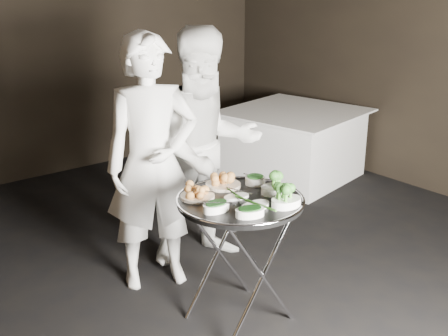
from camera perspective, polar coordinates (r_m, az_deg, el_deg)
wall_back at (r=5.96m, az=-21.08°, el=12.72°), size 6.00×0.05×3.00m
tray_stand at (r=3.40m, az=1.60°, el=-8.81°), size 0.53×0.45×0.78m
serving_tray at (r=3.25m, az=1.66°, el=-3.31°), size 0.75×0.75×0.04m
potato_plate_a at (r=3.25m, az=-2.73°, el=-2.52°), size 0.20×0.20×0.07m
potato_plate_b at (r=3.42m, az=-0.10°, el=-1.35°), size 0.21×0.21×0.08m
greens_bowl at (r=3.46m, az=3.19°, el=-1.11°), size 0.13×0.13×0.07m
asparagus_plate_a at (r=3.25m, az=1.28°, el=-2.85°), size 0.17×0.11×0.03m
asparagus_plate_b at (r=3.12m, az=3.19°, el=-3.76°), size 0.21×0.13×0.04m
spinach_bowl_a at (r=3.07m, az=-0.80°, el=-3.83°), size 0.16×0.11×0.07m
spinach_bowl_b at (r=3.01m, az=2.64°, el=-4.38°), size 0.19×0.16×0.07m
broccoli_bowl_a at (r=3.33m, az=5.26°, el=-2.01°), size 0.21×0.18×0.08m
broccoli_bowl_b at (r=3.15m, az=6.35°, el=-3.29°), size 0.20×0.15×0.08m
serving_utensils at (r=3.28m, az=1.12°, el=-1.95°), size 0.58×0.42×0.01m
waiter_left at (r=3.70m, az=-7.28°, el=0.42°), size 0.73×0.60×1.71m
waiter_right at (r=4.00m, az=-1.73°, el=2.00°), size 0.97×0.84×1.71m
dining_table at (r=5.90m, az=7.01°, el=2.46°), size 1.25×1.25×0.71m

